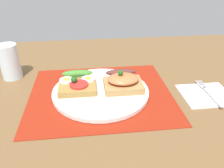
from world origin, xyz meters
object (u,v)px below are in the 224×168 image
at_px(plate, 101,91).
at_px(fork, 208,92).
at_px(sandwich_egg_tomato, 78,83).
at_px(drinking_glass, 10,62).
at_px(napkin, 206,94).
at_px(sandwich_salmon, 123,81).

xyz_separation_m(plate, fork, (0.28, -0.03, -0.00)).
bearing_deg(plate, sandwich_egg_tomato, 164.41).
distance_m(plate, drinking_glass, 0.29).
bearing_deg(napkin, fork, 32.74).
bearing_deg(fork, sandwich_salmon, 169.76).
relative_size(sandwich_salmon, drinking_glass, 0.98).
bearing_deg(sandwich_egg_tomato, sandwich_salmon, -5.22).
distance_m(sandwich_salmon, drinking_glass, 0.34).
height_order(sandwich_egg_tomato, fork, sandwich_egg_tomato).
relative_size(sandwich_egg_tomato, sandwich_salmon, 0.96).
xyz_separation_m(sandwich_salmon, drinking_glass, (-0.31, 0.12, 0.02)).
bearing_deg(napkin, plate, 172.11).
xyz_separation_m(napkin, fork, (0.01, 0.00, 0.00)).
bearing_deg(sandwich_salmon, fork, -10.24).
xyz_separation_m(plate, napkin, (0.28, -0.04, -0.01)).
relative_size(sandwich_egg_tomato, fork, 0.73).
height_order(sandwich_salmon, napkin, sandwich_salmon).
distance_m(napkin, drinking_glass, 0.56).
distance_m(sandwich_egg_tomato, sandwich_salmon, 0.12).
height_order(sandwich_salmon, drinking_glass, drinking_glass).
xyz_separation_m(plate, sandwich_egg_tomato, (-0.06, 0.02, 0.02)).
bearing_deg(fork, drinking_glass, 163.46).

